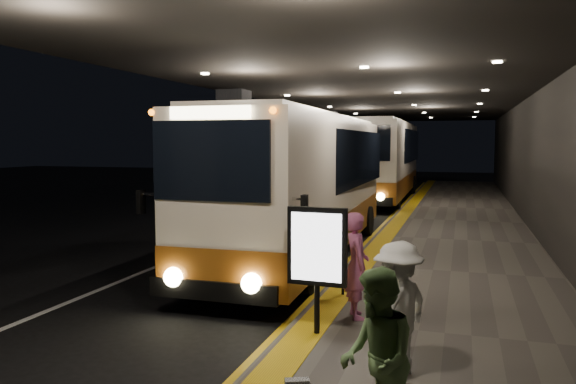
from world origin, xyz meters
The scene contains 15 objects.
ground centered at (0.00, 0.00, 0.00)m, with size 90.00×90.00×0.00m, color black.
lane_line_white centered at (-1.80, 5.00, 0.01)m, with size 0.12×50.00×0.01m, color silver.
kerb_stripe_yellow centered at (2.35, 5.00, 0.01)m, with size 0.18×50.00×0.01m, color gold.
sidewalk centered at (4.75, 5.00, 0.07)m, with size 4.50×50.00×0.15m, color #514C44.
tactile_strip centered at (2.85, 5.00, 0.16)m, with size 0.50×50.00×0.01m, color gold.
terminal_wall centered at (7.00, 5.00, 3.00)m, with size 0.10×50.00×6.00m, color black.
support_columns centered at (-1.50, 4.00, 2.20)m, with size 0.80×24.80×4.40m.
canopy centered at (2.50, 5.00, 4.60)m, with size 9.00×50.00×0.40m, color black.
coach_main centered at (1.14, 2.21, 1.66)m, with size 2.55×11.15×3.46m.
coach_second centered at (1.13, 16.72, 1.83)m, with size 2.71×12.14×3.81m.
passenger_boarding centered at (3.40, -2.81, 0.98)m, with size 0.60×0.40×1.65m, color #B85685.
passenger_waiting_green centered at (4.25, -6.50, 0.97)m, with size 0.79×0.49×1.64m, color #557A43.
passenger_waiting_white centered at (4.26, -4.81, 0.94)m, with size 1.03×0.48×1.59m, color beige.
info_sign centered at (3.00, -3.75, 1.38)m, with size 0.87×0.15×1.82m.
stanchion_post centered at (2.94, -1.63, 0.65)m, with size 0.05×0.05×1.00m, color black.
Camera 1 is at (4.94, -11.32, 2.88)m, focal length 35.00 mm.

